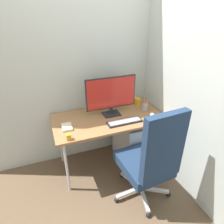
# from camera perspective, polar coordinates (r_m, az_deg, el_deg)

# --- Properties ---
(ground_plane) EXTENTS (8.00, 8.00, 0.00)m
(ground_plane) POSITION_cam_1_polar(r_m,az_deg,el_deg) (2.74, -0.86, -14.47)
(ground_plane) COLOR brown
(wall_back) EXTENTS (2.98, 0.04, 2.80)m
(wall_back) POSITION_cam_1_polar(r_m,az_deg,el_deg) (2.42, -4.23, 17.15)
(wall_back) COLOR #B7C1BC
(wall_back) RESTS_ON ground_plane
(wall_side_right) EXTENTS (0.04, 2.34, 2.80)m
(wall_side_right) POSITION_cam_1_polar(r_m,az_deg,el_deg) (2.20, 18.77, 14.79)
(wall_side_right) COLOR #B7C1BC
(wall_side_right) RESTS_ON ground_plane
(desk) EXTENTS (1.31, 0.67, 0.70)m
(desk) POSITION_cam_1_polar(r_m,az_deg,el_deg) (2.35, -0.98, -2.46)
(desk) COLOR #996B42
(desk) RESTS_ON ground_plane
(office_chair) EXTENTS (0.61, 0.63, 1.14)m
(office_chair) POSITION_cam_1_polar(r_m,az_deg,el_deg) (1.98, 11.06, -13.46)
(office_chair) COLOR black
(office_chair) RESTS_ON ground_plane
(filing_cabinet) EXTENTS (0.43, 0.55, 0.62)m
(filing_cabinet) POSITION_cam_1_polar(r_m,az_deg,el_deg) (2.64, 6.63, -7.93)
(filing_cabinet) COLOR #B2B5BA
(filing_cabinet) RESTS_ON ground_plane
(monitor) EXTENTS (0.61, 0.16, 0.47)m
(monitor) POSITION_cam_1_polar(r_m,az_deg,el_deg) (2.29, -0.27, 5.18)
(monitor) COLOR black
(monitor) RESTS_ON desk
(keyboard) EXTENTS (0.40, 0.12, 0.02)m
(keyboard) POSITION_cam_1_polar(r_m,az_deg,el_deg) (2.22, 3.69, -2.84)
(keyboard) COLOR black
(keyboard) RESTS_ON desk
(mouse) EXTENTS (0.08, 0.11, 0.04)m
(mouse) POSITION_cam_1_polar(r_m,az_deg,el_deg) (2.39, 11.60, -0.77)
(mouse) COLOR #9EA0A5
(mouse) RESTS_ON desk
(pen_holder) EXTENTS (0.07, 0.07, 0.17)m
(pen_holder) POSITION_cam_1_polar(r_m,az_deg,el_deg) (2.50, 9.56, 1.50)
(pen_holder) COLOR #9EA0A5
(pen_holder) RESTS_ON desk
(notebook) EXTENTS (0.11, 0.16, 0.03)m
(notebook) POSITION_cam_1_polar(r_m,az_deg,el_deg) (2.17, -13.00, -4.30)
(notebook) COLOR beige
(notebook) RESTS_ON desk
(coffee_mug) EXTENTS (0.12, 0.08, 0.08)m
(coffee_mug) POSITION_cam_1_polar(r_m,az_deg,el_deg) (2.66, 7.49, 3.12)
(coffee_mug) COLOR orange
(coffee_mug) RESTS_ON desk
(desk_clamp_accessory) EXTENTS (0.04, 0.04, 0.06)m
(desk_clamp_accessory) POSITION_cam_1_polar(r_m,az_deg,el_deg) (1.97, -12.50, -7.11)
(desk_clamp_accessory) COLOR orange
(desk_clamp_accessory) RESTS_ON desk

